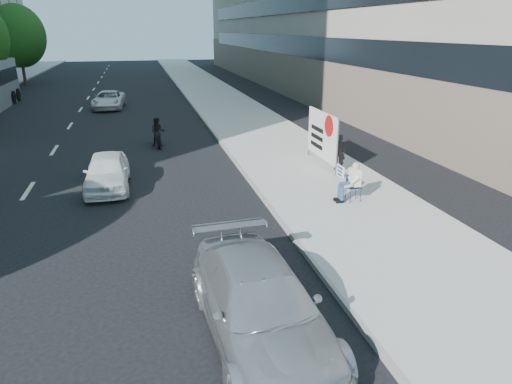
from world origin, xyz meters
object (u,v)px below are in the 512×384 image
object	(u,v)px
seated_protester	(351,180)
white_sedan_far	(109,100)
white_sedan_near	(107,171)
protest_banner	(322,135)
parked_sedan	(260,304)
motorcycle	(158,133)
pedestrian_woman	(339,152)

from	to	relation	value
seated_protester	white_sedan_far	xyz separation A→B (m)	(-8.60, 22.18, -0.26)
seated_protester	white_sedan_near	distance (m)	8.62
protest_banner	parked_sedan	size ratio (longest dim) A/B	0.62
motorcycle	pedestrian_woman	bearing A→B (deg)	-38.61
seated_protester	parked_sedan	distance (m)	7.49
seated_protester	white_sedan_far	world-z (taller)	seated_protester
parked_sedan	motorcycle	bearing A→B (deg)	91.28
white_sedan_near	motorcycle	world-z (taller)	motorcycle
protest_banner	parked_sedan	bearing A→B (deg)	-117.61
white_sedan_far	pedestrian_woman	bearing A→B (deg)	-58.28
protest_banner	motorcycle	world-z (taller)	protest_banner
seated_protester	protest_banner	size ratio (longest dim) A/B	0.43
protest_banner	pedestrian_woman	bearing A→B (deg)	-67.15
white_sedan_near	white_sedan_far	xyz separation A→B (m)	(-0.81, 18.49, -0.02)
protest_banner	motorcycle	bearing A→B (deg)	139.15
protest_banner	white_sedan_near	distance (m)	8.51
pedestrian_woman	parked_sedan	world-z (taller)	pedestrian_woman
parked_sedan	white_sedan_far	distance (m)	28.37
parked_sedan	white_sedan_far	size ratio (longest dim) A/B	1.10
seated_protester	parked_sedan	bearing A→B (deg)	-127.94
protest_banner	white_sedan_far	world-z (taller)	protest_banner
white_sedan_near	white_sedan_far	distance (m)	18.51
seated_protester	pedestrian_woman	bearing A→B (deg)	72.39
pedestrian_woman	motorcycle	distance (m)	9.29
seated_protester	white_sedan_far	size ratio (longest dim) A/B	0.29
parked_sedan	white_sedan_near	distance (m)	10.11
protest_banner	white_sedan_near	world-z (taller)	protest_banner
protest_banner	motorcycle	xyz separation A→B (m)	(-6.37, 5.51, -0.76)
motorcycle	white_sedan_near	bearing A→B (deg)	-104.35
parked_sedan	white_sedan_far	bearing A→B (deg)	95.38
pedestrian_woman	parked_sedan	size ratio (longest dim) A/B	0.30
protest_banner	white_sedan_far	distance (m)	20.26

